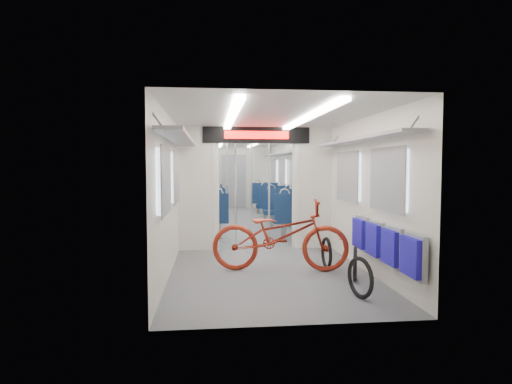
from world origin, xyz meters
TOP-DOWN VIEW (x-y plane):
  - carriage at (0.00, -0.27)m, footprint 12.00×12.02m
  - bicycle at (0.18, -3.79)m, footprint 2.13×1.04m
  - flip_bench at (1.35, -4.81)m, footprint 0.12×2.09m
  - bike_hoop_a at (0.91, -5.23)m, footprint 0.18×0.50m
  - bike_hoop_b at (1.10, -4.48)m, footprint 0.21×0.47m
  - bike_hoop_c at (0.90, -3.75)m, footprint 0.05×0.49m
  - seat_bay_near_left at (-0.93, 0.03)m, footprint 0.92×2.10m
  - seat_bay_near_right at (0.93, -0.16)m, footprint 0.91×2.07m
  - seat_bay_far_left at (-0.93, 3.17)m, footprint 0.89×1.99m
  - seat_bay_far_right at (0.93, 3.11)m, footprint 0.93×2.15m
  - stanchion_near_left at (-0.36, -1.63)m, footprint 0.04×0.04m
  - stanchion_near_right at (0.36, -1.21)m, footprint 0.04×0.04m
  - stanchion_far_left at (-0.40, 1.91)m, footprint 0.04×0.04m
  - stanchion_far_right at (0.28, 1.87)m, footprint 0.04×0.04m

SIDE VIEW (x-z plane):
  - bike_hoop_b at x=1.10m, z-range -0.03..0.46m
  - bike_hoop_c at x=0.90m, z-range -0.03..0.47m
  - bike_hoop_a at x=0.91m, z-range -0.03..0.48m
  - seat_bay_far_left at x=-0.93m, z-range 0.00..1.07m
  - bicycle at x=0.18m, z-range 0.00..1.07m
  - seat_bay_near_right at x=0.93m, z-range -0.01..1.09m
  - seat_bay_near_left at x=-0.93m, z-range -0.01..1.10m
  - seat_bay_far_right at x=0.93m, z-range -0.01..1.12m
  - flip_bench at x=1.35m, z-range 0.33..0.83m
  - stanchion_near_left at x=-0.36m, z-range 0.00..2.30m
  - stanchion_near_right at x=0.36m, z-range 0.00..2.30m
  - stanchion_far_left at x=-0.40m, z-range 0.00..2.30m
  - stanchion_far_right at x=0.28m, z-range 0.00..2.30m
  - carriage at x=0.00m, z-range 0.35..2.66m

